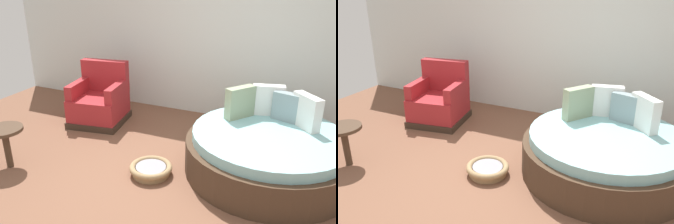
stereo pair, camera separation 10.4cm
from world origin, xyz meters
The scene contains 6 objects.
ground_plane centered at (0.00, 0.00, -0.01)m, with size 8.00×8.00×0.02m, color brown.
back_wall centered at (0.00, 2.30, 1.32)m, with size 8.00×0.12×2.65m, color silver.
round_daybed centered at (1.02, 0.76, 0.27)m, with size 1.93×1.93×0.93m.
red_armchair centered at (-1.67, 1.25, 0.33)m, with size 0.92×0.92×0.94m.
pet_basket centered at (-0.21, 0.13, 0.07)m, with size 0.51×0.51×0.13m.
side_table centered at (-1.89, -0.41, 0.43)m, with size 0.44×0.44×0.52m.
Camera 1 is at (1.44, -3.07, 2.26)m, focal length 37.46 mm.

